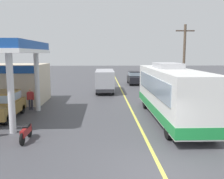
{
  "coord_description": "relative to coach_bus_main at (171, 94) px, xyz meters",
  "views": [
    {
      "loc": [
        -2.16,
        -8.92,
        4.34
      ],
      "look_at": [
        -1.5,
        10.0,
        1.6
      ],
      "focal_mm": 40.16,
      "sensor_mm": 36.0,
      "label": 1
    }
  ],
  "objects": [
    {
      "name": "lane_divider_stripe",
      "position": [
        -2.27,
        7.82,
        -1.72
      ],
      "size": [
        0.16,
        50.0,
        0.01
      ],
      "primitive_type": "cube",
      "color": "#D8CC4C",
      "rests_on": "ground"
    },
    {
      "name": "car_trailing_behind_bus",
      "position": [
        -0.06,
        18.98,
        -0.71
      ],
      "size": [
        1.7,
        4.2,
        1.82
      ],
      "color": "black",
      "rests_on": "ground"
    },
    {
      "name": "pedestrian_near_pump",
      "position": [
        -10.06,
        3.09,
        -0.79
      ],
      "size": [
        0.55,
        0.22,
        1.66
      ],
      "color": "#33333F",
      "rests_on": "ground"
    },
    {
      "name": "utility_pole_roadside",
      "position": [
        3.39,
        8.03,
        1.99
      ],
      "size": [
        1.8,
        0.24,
        7.07
      ],
      "color": "brown",
      "rests_on": "ground"
    },
    {
      "name": "minibus_opposing_lane",
      "position": [
        -4.27,
        12.08,
        -0.25
      ],
      "size": [
        2.04,
        6.13,
        2.44
      ],
      "color": "#A5A5AD",
      "rests_on": "ground"
    },
    {
      "name": "coach_bus_main",
      "position": [
        0.0,
        0.0,
        0.0
      ],
      "size": [
        2.6,
        11.04,
        3.69
      ],
      "color": "white",
      "rests_on": "ground"
    },
    {
      "name": "motorcycle_parked_forecourt",
      "position": [
        -8.31,
        -3.89,
        -1.28
      ],
      "size": [
        0.55,
        1.8,
        0.92
      ],
      "color": "black",
      "rests_on": "ground"
    },
    {
      "name": "car_at_pump",
      "position": [
        -11.1,
        0.56,
        -0.71
      ],
      "size": [
        1.7,
        4.2,
        1.82
      ],
      "color": "olive",
      "rests_on": "ground"
    },
    {
      "name": "ground",
      "position": [
        -2.27,
        12.82,
        -1.72
      ],
      "size": [
        120.0,
        120.0,
        0.0
      ],
      "primitive_type": "plane",
      "color": "#424247"
    }
  ]
}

